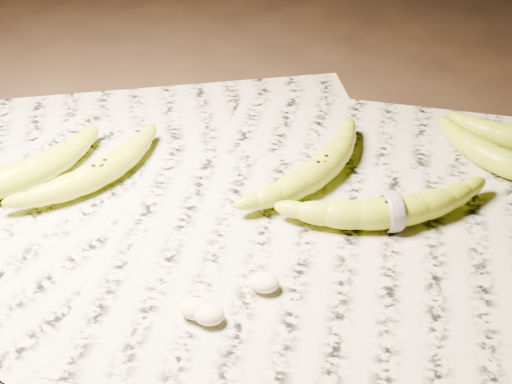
# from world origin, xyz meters

# --- Properties ---
(ground) EXTENTS (3.00, 3.00, 0.00)m
(ground) POSITION_xyz_m (0.00, 0.00, 0.00)
(ground) COLOR black
(ground) RESTS_ON ground
(newspaper_patch) EXTENTS (0.90, 0.70, 0.01)m
(newspaper_patch) POSITION_xyz_m (0.01, 0.01, 0.00)
(newspaper_patch) COLOR #ABA792
(newspaper_patch) RESTS_ON ground
(banana_left_a) EXTENTS (0.16, 0.20, 0.04)m
(banana_left_a) POSITION_xyz_m (-0.19, 0.04, 0.03)
(banana_left_a) COLOR #A9C018
(banana_left_a) RESTS_ON newspaper_patch
(banana_left_b) EXTENTS (0.18, 0.20, 0.04)m
(banana_left_b) POSITION_xyz_m (-0.27, 0.03, 0.03)
(banana_left_b) COLOR #A9C018
(banana_left_b) RESTS_ON newspaper_patch
(banana_center) EXTENTS (0.16, 0.21, 0.04)m
(banana_center) POSITION_xyz_m (0.09, 0.09, 0.03)
(banana_center) COLOR #A9C018
(banana_center) RESTS_ON newspaper_patch
(banana_taped) EXTENTS (0.24, 0.14, 0.04)m
(banana_taped) POSITION_xyz_m (0.18, 0.02, 0.03)
(banana_taped) COLOR #A9C018
(banana_taped) RESTS_ON newspaper_patch
(banana_upper_a) EXTENTS (0.18, 0.16, 0.04)m
(banana_upper_a) POSITION_xyz_m (0.31, 0.16, 0.03)
(banana_upper_a) COLOR #A9C018
(banana_upper_a) RESTS_ON newspaper_patch
(measuring_tape) EXTENTS (0.02, 0.05, 0.05)m
(measuring_tape) POSITION_xyz_m (0.18, 0.02, 0.03)
(measuring_tape) COLOR white
(measuring_tape) RESTS_ON newspaper_patch
(flesh_chunk_a) EXTENTS (0.03, 0.03, 0.02)m
(flesh_chunk_a) POSITION_xyz_m (-0.02, -0.16, 0.02)
(flesh_chunk_a) COLOR #F3ECBC
(flesh_chunk_a) RESTS_ON newspaper_patch
(flesh_chunk_b) EXTENTS (0.03, 0.03, 0.02)m
(flesh_chunk_b) POSITION_xyz_m (-0.00, -0.16, 0.02)
(flesh_chunk_b) COLOR #F3ECBC
(flesh_chunk_b) RESTS_ON newspaper_patch
(flesh_chunk_c) EXTENTS (0.03, 0.03, 0.02)m
(flesh_chunk_c) POSITION_xyz_m (0.05, -0.11, 0.02)
(flesh_chunk_c) COLOR #F3ECBC
(flesh_chunk_c) RESTS_ON newspaper_patch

